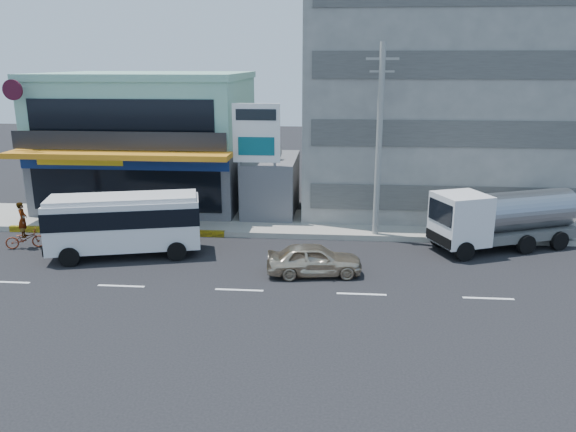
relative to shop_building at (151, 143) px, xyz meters
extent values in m
plane|color=black|center=(8.00, -13.95, -4.00)|extent=(120.00, 120.00, 0.00)
cube|color=gray|center=(13.00, -4.45, -3.85)|extent=(70.00, 5.00, 0.30)
cube|color=#4A4B4F|center=(0.00, 0.05, -2.00)|extent=(12.00, 10.00, 4.00)
cube|color=#81B7A4|center=(0.00, 0.05, 2.00)|extent=(12.00, 10.00, 4.00)
cube|color=orange|center=(0.00, -5.75, 0.15)|extent=(12.40, 1.80, 0.30)
cube|color=navy|center=(0.00, -5.00, -0.40)|extent=(12.00, 0.12, 0.80)
cube|color=black|center=(0.00, -4.97, -1.90)|extent=(11.00, 0.06, 2.60)
cube|color=gray|center=(18.00, 1.05, 3.00)|extent=(16.00, 12.00, 14.00)
cube|color=#4A4B4F|center=(8.00, -1.95, -2.25)|extent=(3.00, 6.00, 3.50)
cylinder|color=slate|center=(8.00, -2.95, -0.42)|extent=(1.50, 1.50, 0.15)
cylinder|color=gray|center=(6.50, -4.75, -0.75)|extent=(0.16, 0.16, 6.50)
cylinder|color=gray|center=(8.50, -4.75, -0.75)|extent=(0.16, 0.16, 6.50)
cube|color=white|center=(7.50, -4.75, 1.30)|extent=(2.60, 0.18, 3.20)
cylinder|color=#999993|center=(14.00, -6.55, 1.00)|extent=(0.30, 0.30, 10.00)
cube|color=#999993|center=(14.00, -6.55, 5.20)|extent=(1.60, 0.12, 0.12)
cube|color=#999993|center=(14.00, -6.55, 4.60)|extent=(1.20, 0.10, 0.10)
cube|color=silver|center=(1.87, -10.19, -2.39)|extent=(7.36, 3.88, 2.31)
cube|color=black|center=(1.87, -10.19, -1.94)|extent=(7.42, 3.95, 0.85)
cube|color=silver|center=(1.87, -10.19, -1.13)|extent=(7.12, 3.64, 0.20)
cylinder|color=black|center=(-0.20, -11.86, -3.54)|extent=(0.95, 0.50, 0.90)
cylinder|color=black|center=(-0.74, -9.72, -3.54)|extent=(0.95, 0.50, 0.90)
cylinder|color=black|center=(4.48, -10.66, -3.54)|extent=(0.95, 0.50, 0.90)
cylinder|color=black|center=(3.93, -8.52, -3.54)|extent=(0.95, 0.50, 0.90)
imported|color=beige|center=(11.00, -11.93, -3.29)|extent=(4.34, 2.18, 1.42)
cube|color=silver|center=(17.91, -8.43, -2.26)|extent=(2.94, 2.94, 2.44)
cube|color=#595956|center=(20.35, -7.45, -3.25)|extent=(7.74, 4.74, 0.47)
cylinder|color=gray|center=(21.22, -7.09, -2.12)|extent=(5.61, 3.80, 1.97)
cylinder|color=black|center=(17.97, -9.57, -3.53)|extent=(0.98, 0.61, 0.94)
cylinder|color=black|center=(17.16, -7.57, -3.53)|extent=(0.98, 0.61, 0.94)
cylinder|color=black|center=(21.19, -8.27, -3.53)|extent=(0.98, 0.61, 0.94)
cylinder|color=black|center=(20.38, -6.27, -3.53)|extent=(0.98, 0.61, 0.94)
cylinder|color=black|center=(23.02, -7.53, -3.53)|extent=(0.98, 0.61, 0.94)
cylinder|color=black|center=(22.20, -5.53, -3.53)|extent=(0.98, 0.61, 0.94)
imported|color=#5D1F0D|center=(-3.61, -9.53, -3.51)|extent=(1.96, 1.25, 0.97)
imported|color=#66594C|center=(-3.61, -9.53, -2.51)|extent=(0.62, 0.76, 1.78)
camera|label=1|loc=(11.82, -35.11, 5.09)|focal=35.00mm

